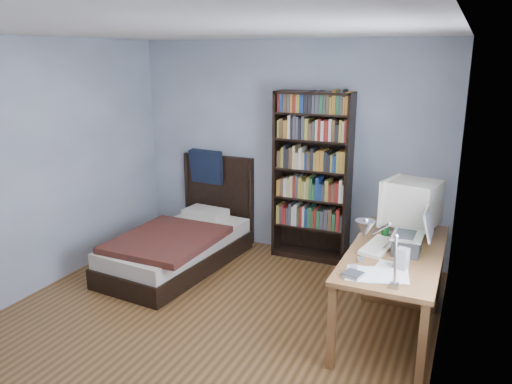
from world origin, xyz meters
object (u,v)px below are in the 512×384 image
(desk_lamp, at_px, (371,235))
(bookshelf, at_px, (312,177))
(desk, at_px, (401,264))
(soda_can, at_px, (385,232))
(bed, at_px, (182,242))
(speaker, at_px, (402,259))
(keyboard, at_px, (378,247))
(laptop, at_px, (410,241))
(crt_monitor, at_px, (411,203))

(desk_lamp, xyz_separation_m, bookshelf, (-1.12, 2.37, -0.26))
(desk, relative_size, bookshelf, 0.85)
(soda_can, relative_size, bookshelf, 0.06)
(desk_lamp, distance_m, bed, 3.03)
(desk_lamp, relative_size, bed, 0.31)
(bed, bearing_deg, speaker, -18.54)
(keyboard, relative_size, soda_can, 4.09)
(keyboard, bearing_deg, desk_lamp, -74.62)
(speaker, distance_m, soda_can, 0.67)
(keyboard, height_order, bookshelf, bookshelf)
(desk_lamp, xyz_separation_m, soda_can, (-0.11, 1.35, -0.45))
(desk_lamp, bearing_deg, desk, 89.17)
(laptop, xyz_separation_m, bed, (-2.53, 0.50, -0.58))
(keyboard, bearing_deg, bookshelf, 137.22)
(desk_lamp, relative_size, bookshelf, 0.32)
(speaker, bearing_deg, keyboard, 137.49)
(laptop, relative_size, desk_lamp, 0.62)
(laptop, height_order, speaker, laptop)
(bed, bearing_deg, crt_monitor, 0.32)
(laptop, xyz_separation_m, keyboard, (-0.25, 0.01, -0.09))
(laptop, relative_size, keyboard, 0.81)
(speaker, bearing_deg, bookshelf, 141.07)
(desk, bearing_deg, crt_monitor, 31.97)
(soda_can, bearing_deg, bed, 174.44)
(crt_monitor, height_order, keyboard, crt_monitor)
(laptop, height_order, bed, bed)
(desk, xyz_separation_m, crt_monitor, (0.04, 0.02, 0.60))
(soda_can, xyz_separation_m, bookshelf, (-1.01, 1.02, 0.19))
(soda_can, distance_m, bed, 2.36)
(bookshelf, xyz_separation_m, bed, (-1.28, -0.79, -0.71))
(crt_monitor, distance_m, soda_can, 0.37)
(crt_monitor, relative_size, laptop, 1.35)
(soda_can, bearing_deg, bookshelf, 134.87)
(bed, bearing_deg, soda_can, -5.56)
(desk, relative_size, laptop, 4.21)
(desk, height_order, keyboard, keyboard)
(desk, xyz_separation_m, desk_lamp, (-0.02, -1.56, 0.82))
(speaker, bearing_deg, bed, 175.33)
(crt_monitor, relative_size, bookshelf, 0.27)
(soda_can, xyz_separation_m, bed, (-2.29, 0.22, -0.53))
(desk, bearing_deg, soda_can, -122.42)
(laptop, height_order, soda_can, laptop)
(bookshelf, bearing_deg, crt_monitor, -33.34)
(soda_can, bearing_deg, keyboard, -91.75)
(desk_lamp, bearing_deg, laptop, 83.10)
(desk_lamp, height_order, speaker, desk_lamp)
(crt_monitor, height_order, bed, crt_monitor)
(desk_lamp, distance_m, speaker, 0.85)
(desk_lamp, bearing_deg, soda_can, 94.78)
(desk, xyz_separation_m, speaker, (0.10, -0.84, 0.40))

